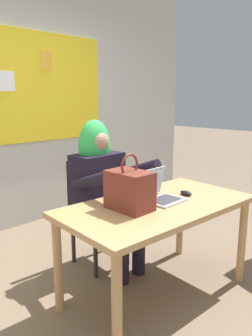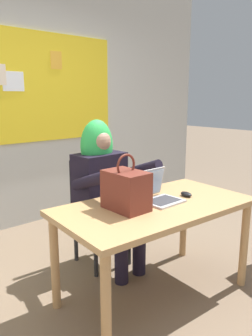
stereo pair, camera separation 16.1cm
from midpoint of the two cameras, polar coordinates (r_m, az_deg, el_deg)
ground_plane at (r=2.62m, az=5.72°, el=-21.40°), size 24.00×24.00×0.00m
wall_back_bulletin at (r=3.81m, az=-17.04°, el=12.64°), size 5.86×2.19×3.00m
desk_main at (r=2.37m, az=7.15°, el=-8.21°), size 1.46×0.85×0.71m
chair_at_desk at (r=2.92m, az=-3.53°, el=-6.37°), size 0.46×0.46×0.92m
person_costumed at (r=2.75m, az=-2.01°, el=-2.47°), size 0.60×0.61×1.27m
laptop at (r=2.39m, az=7.52°, el=-4.50°), size 0.27×0.27×0.23m
computer_mouse at (r=2.54m, az=12.19°, el=-4.47°), size 0.08×0.11×0.03m
handbag at (r=2.17m, az=2.13°, el=-3.84°), size 0.20×0.30×0.38m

